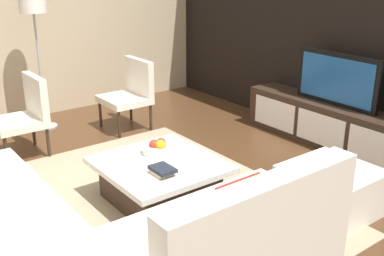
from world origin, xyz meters
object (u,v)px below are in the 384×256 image
(coffee_table, at_px, (160,181))
(floor_lamp, at_px, (33,8))
(sectional_couch, at_px, (86,243))
(accent_chair_near, at_px, (26,112))
(fruit_bowl, at_px, (158,148))
(ottoman, at_px, (330,190))
(accent_chair_far, at_px, (131,90))
(media_console, at_px, (332,126))
(book_stack, at_px, (162,170))
(television, at_px, (337,79))

(coffee_table, xyz_separation_m, floor_lamp, (-2.51, -0.10, 1.30))
(sectional_couch, distance_m, accent_chair_near, 2.46)
(coffee_table, height_order, fruit_bowl, fruit_bowl)
(sectional_couch, height_order, coffee_table, sectional_couch)
(sectional_couch, relative_size, fruit_bowl, 9.06)
(ottoman, distance_m, fruit_bowl, 1.55)
(sectional_couch, xyz_separation_m, accent_chair_far, (-2.49, 1.79, 0.19))
(coffee_table, bearing_deg, media_console, 87.51)
(ottoman, distance_m, accent_chair_far, 2.91)
(ottoman, height_order, accent_chair_far, accent_chair_far)
(accent_chair_near, bearing_deg, book_stack, 12.25)
(television, relative_size, book_stack, 4.79)
(media_console, height_order, floor_lamp, floor_lamp)
(television, relative_size, accent_chair_far, 1.20)
(fruit_bowl, height_order, accent_chair_far, accent_chair_far)
(accent_chair_far, height_order, book_stack, accent_chair_far)
(ottoman, bearing_deg, accent_chair_far, -174.96)
(coffee_table, relative_size, fruit_bowl, 3.63)
(sectional_couch, height_order, accent_chair_near, accent_chair_near)
(media_console, xyz_separation_m, accent_chair_far, (-1.96, -1.50, 0.24))
(sectional_couch, bearing_deg, accent_chair_near, 169.54)
(media_console, relative_size, fruit_bowl, 8.11)
(television, bearing_deg, coffee_table, -92.49)
(media_console, height_order, accent_chair_near, accent_chair_near)
(accent_chair_far, relative_size, book_stack, 3.99)
(television, xyz_separation_m, book_stack, (0.12, -2.41, -0.38))
(media_console, distance_m, accent_chair_near, 3.42)
(sectional_couch, bearing_deg, book_stack, 115.10)
(fruit_bowl, relative_size, book_stack, 1.28)
(accent_chair_near, xyz_separation_m, fruit_bowl, (1.61, 0.65, -0.06))
(media_console, relative_size, accent_chair_far, 2.61)
(sectional_couch, height_order, accent_chair_far, accent_chair_far)
(floor_lamp, xyz_separation_m, accent_chair_far, (0.65, 0.90, -1.01))
(media_console, distance_m, television, 0.54)
(accent_chair_near, height_order, fruit_bowl, accent_chair_near)
(media_console, bearing_deg, book_stack, -87.20)
(coffee_table, relative_size, ottoman, 1.45)
(coffee_table, bearing_deg, accent_chair_far, 156.69)
(accent_chair_far, distance_m, book_stack, 2.27)
(ottoman, relative_size, fruit_bowl, 2.50)
(book_stack, bearing_deg, fruit_bowl, 150.89)
(media_console, bearing_deg, fruit_bowl, -97.18)
(accent_chair_far, bearing_deg, ottoman, 4.52)
(television, bearing_deg, book_stack, -87.20)
(floor_lamp, bearing_deg, sectional_couch, -15.94)
(accent_chair_near, distance_m, accent_chair_far, 1.35)
(sectional_couch, bearing_deg, media_console, 99.13)
(accent_chair_near, bearing_deg, fruit_bowl, 22.15)
(accent_chair_near, xyz_separation_m, floor_lamp, (-0.72, 0.45, 1.01))
(television, height_order, book_stack, television)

